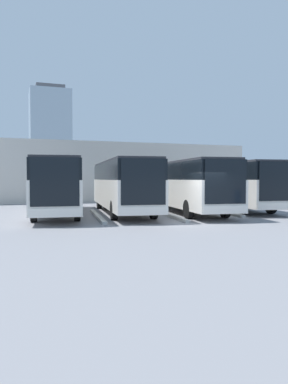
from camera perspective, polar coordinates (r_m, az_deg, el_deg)
ground_plane at (r=18.70m, az=8.07°, el=-4.70°), size 600.00×600.00×0.00m
bus_0 at (r=27.44m, az=12.74°, el=1.24°), size 3.93×12.57×3.27m
curb_divider_0 at (r=24.92m, az=11.04°, el=-2.86°), size 1.13×7.30×0.15m
bus_1 at (r=24.44m, az=6.23°, el=1.19°), size 3.93×12.57×3.27m
curb_divider_1 at (r=22.04m, az=3.57°, el=-3.46°), size 1.13×7.30×0.15m
bus_2 at (r=23.62m, az=-3.32°, el=1.16°), size 3.93×12.57×3.27m
curb_divider_2 at (r=21.45m, az=-7.11°, el=-3.63°), size 1.13×7.30×0.15m
bus_3 at (r=23.29m, az=-13.20°, el=1.10°), size 3.93×12.57×3.27m
station_building at (r=40.19m, az=-7.18°, el=2.97°), size 28.41×14.26×5.61m
office_tower at (r=204.04m, az=-14.14°, el=8.28°), size 20.43×20.43×50.12m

